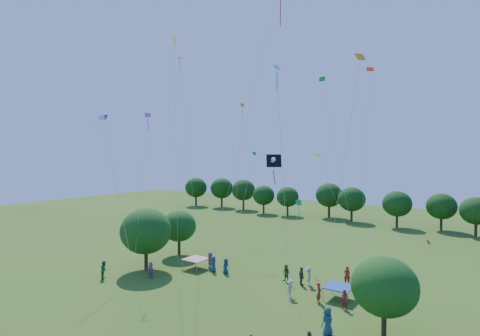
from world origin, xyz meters
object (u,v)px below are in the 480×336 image
tent_blue (339,287)px  red_high_kite (266,43)px  tent_red_stripe (196,259)px  pirate_kite (274,162)px  near_tree_north (179,226)px  near_tree_west (146,231)px  near_tree_east (384,286)px

tent_blue → red_high_kite: 21.01m
tent_red_stripe → pirate_kite: 15.08m
near_tree_north → tent_blue: bearing=-7.2°
near_tree_north → tent_red_stripe: near_tree_north is taller
tent_blue → pirate_kite: pirate_kite is taller
near_tree_west → pirate_kite: bearing=4.4°
near_tree_north → red_high_kite: red_high_kite is taller
tent_red_stripe → red_high_kite: size_ratio=0.09×
tent_red_stripe → pirate_kite: size_ratio=0.20×
near_tree_east → near_tree_north: bearing=163.9°
tent_red_stripe → tent_blue: same height
near_tree_west → near_tree_north: 6.48m
near_tree_north → pirate_kite: pirate_kite is taller
near_tree_west → red_high_kite: (14.66, -0.13, 17.01)m
near_tree_north → red_high_kite: size_ratio=0.22×
near_tree_east → pirate_kite: pirate_kite is taller
tent_blue → pirate_kite: size_ratio=0.20×
near_tree_east → tent_blue: near_tree_east is taller
near_tree_west → red_high_kite: size_ratio=0.26×
near_tree_west → red_high_kite: 22.46m
near_tree_west → tent_red_stripe: size_ratio=2.96×
near_tree_north → red_high_kite: 24.64m
near_tree_north → pirate_kite: size_ratio=0.50×
pirate_kite → near_tree_west: bearing=-175.6°
near_tree_west → near_tree_east: bearing=-2.5°
near_tree_east → red_high_kite: (-9.64, 0.95, 17.67)m
near_tree_east → pirate_kite: size_ratio=0.50×
tent_blue → near_tree_west: bearing=-169.4°
near_tree_east → tent_blue: 7.14m
tent_red_stripe → tent_blue: size_ratio=1.00×
tent_red_stripe → red_high_kite: red_high_kite is taller
near_tree_west → tent_red_stripe: 6.04m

